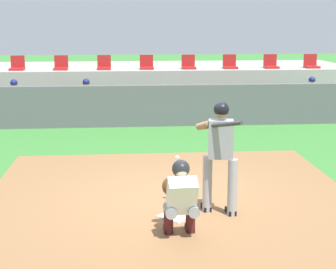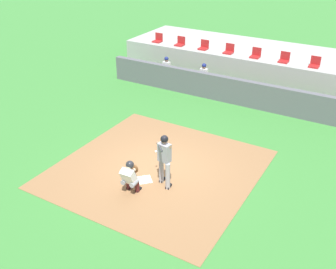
# 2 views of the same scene
# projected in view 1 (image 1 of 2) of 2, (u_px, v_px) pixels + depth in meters

# --- Properties ---
(ground_plane) EXTENTS (80.00, 80.00, 0.00)m
(ground_plane) POSITION_uv_depth(u_px,v_px,m) (171.00, 200.00, 8.88)
(ground_plane) COLOR #387A33
(dirt_infield) EXTENTS (6.40, 6.40, 0.01)m
(dirt_infield) POSITION_uv_depth(u_px,v_px,m) (171.00, 200.00, 8.88)
(dirt_infield) COLOR olive
(dirt_infield) RESTS_ON ground
(home_plate) EXTENTS (0.62, 0.62, 0.02)m
(home_plate) POSITION_uv_depth(u_px,v_px,m) (176.00, 216.00, 8.10)
(home_plate) COLOR white
(home_plate) RESTS_ON dirt_infield
(batter_at_plate) EXTENTS (0.64, 0.81, 1.80)m
(batter_at_plate) POSITION_uv_depth(u_px,v_px,m) (220.00, 151.00, 8.03)
(batter_at_plate) COLOR #99999E
(batter_at_plate) RESTS_ON ground
(catcher_crouched) EXTENTS (0.50, 1.69, 1.13)m
(catcher_crouched) POSITION_uv_depth(u_px,v_px,m) (180.00, 195.00, 7.26)
(catcher_crouched) COLOR gray
(catcher_crouched) RESTS_ON ground
(dugout_wall) EXTENTS (13.00, 0.30, 1.20)m
(dugout_wall) POSITION_uv_depth(u_px,v_px,m) (151.00, 106.00, 15.08)
(dugout_wall) COLOR #59595E
(dugout_wall) RESTS_ON ground
(dugout_bench) EXTENTS (11.80, 0.44, 0.45)m
(dugout_bench) POSITION_uv_depth(u_px,v_px,m) (150.00, 112.00, 16.13)
(dugout_bench) COLOR olive
(dugout_bench) RESTS_ON ground
(dugout_player_0) EXTENTS (0.49, 0.70, 1.30)m
(dugout_player_0) POSITION_uv_depth(u_px,v_px,m) (14.00, 100.00, 15.55)
(dugout_player_0) COLOR #939399
(dugout_player_0) RESTS_ON ground
(dugout_player_1) EXTENTS (0.49, 0.70, 1.30)m
(dugout_player_1) POSITION_uv_depth(u_px,v_px,m) (86.00, 100.00, 15.73)
(dugout_player_1) COLOR #939399
(dugout_player_1) RESTS_ON ground
(dugout_player_2) EXTENTS (0.49, 0.70, 1.30)m
(dugout_player_2) POSITION_uv_depth(u_px,v_px,m) (312.00, 97.00, 16.31)
(dugout_player_2) COLOR #939399
(dugout_player_2) RESTS_ON ground
(stands_platform) EXTENTS (15.00, 4.40, 1.40)m
(stands_platform) POSITION_uv_depth(u_px,v_px,m) (145.00, 84.00, 19.34)
(stands_platform) COLOR #9E9E99
(stands_platform) RESTS_ON ground
(stadium_seat_1) EXTENTS (0.46, 0.46, 0.48)m
(stadium_seat_1) POSITION_uv_depth(u_px,v_px,m) (17.00, 66.00, 17.33)
(stadium_seat_1) COLOR #A51E1E
(stadium_seat_1) RESTS_ON stands_platform
(stadium_seat_2) EXTENTS (0.46, 0.46, 0.48)m
(stadium_seat_2) POSITION_uv_depth(u_px,v_px,m) (61.00, 66.00, 17.45)
(stadium_seat_2) COLOR #A51E1E
(stadium_seat_2) RESTS_ON stands_platform
(stadium_seat_3) EXTENTS (0.46, 0.46, 0.48)m
(stadium_seat_3) POSITION_uv_depth(u_px,v_px,m) (104.00, 65.00, 17.56)
(stadium_seat_3) COLOR #A51E1E
(stadium_seat_3) RESTS_ON stands_platform
(stadium_seat_4) EXTENTS (0.46, 0.46, 0.48)m
(stadium_seat_4) POSITION_uv_depth(u_px,v_px,m) (147.00, 65.00, 17.68)
(stadium_seat_4) COLOR #A51E1E
(stadium_seat_4) RESTS_ON stands_platform
(stadium_seat_5) EXTENTS (0.46, 0.46, 0.48)m
(stadium_seat_5) POSITION_uv_depth(u_px,v_px,m) (189.00, 65.00, 17.80)
(stadium_seat_5) COLOR #A51E1E
(stadium_seat_5) RESTS_ON stands_platform
(stadium_seat_6) EXTENTS (0.46, 0.46, 0.48)m
(stadium_seat_6) POSITION_uv_depth(u_px,v_px,m) (230.00, 65.00, 17.92)
(stadium_seat_6) COLOR #A51E1E
(stadium_seat_6) RESTS_ON stands_platform
(stadium_seat_7) EXTENTS (0.46, 0.46, 0.48)m
(stadium_seat_7) POSITION_uv_depth(u_px,v_px,m) (271.00, 64.00, 18.04)
(stadium_seat_7) COLOR #A51E1E
(stadium_seat_7) RESTS_ON stands_platform
(stadium_seat_8) EXTENTS (0.46, 0.46, 0.48)m
(stadium_seat_8) POSITION_uv_depth(u_px,v_px,m) (311.00, 64.00, 18.16)
(stadium_seat_8) COLOR #A51E1E
(stadium_seat_8) RESTS_ON stands_platform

